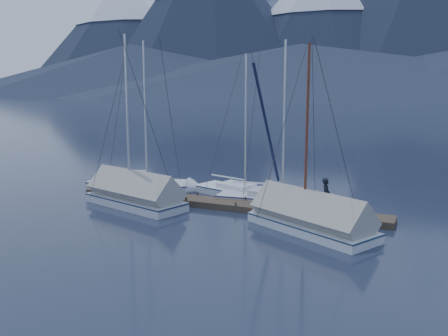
{
  "coord_description": "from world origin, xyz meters",
  "views": [
    {
      "loc": [
        10.44,
        -21.29,
        6.57
      ],
      "look_at": [
        0.0,
        2.0,
        2.2
      ],
      "focal_mm": 38.0,
      "sensor_mm": 36.0,
      "label": 1
    }
  ],
  "objects_px": {
    "sailboat_open_left": "(155,186)",
    "person": "(326,195)",
    "sailboat_covered_near": "(302,219)",
    "sailboat_open_mid": "(252,196)",
    "sailboat_covered_far": "(128,196)",
    "sailboat_open_right": "(292,202)"
  },
  "relations": [
    {
      "from": "sailboat_open_mid",
      "to": "sailboat_open_right",
      "type": "height_order",
      "value": "sailboat_open_right"
    },
    {
      "from": "sailboat_open_mid",
      "to": "sailboat_covered_near",
      "type": "height_order",
      "value": "sailboat_covered_near"
    },
    {
      "from": "sailboat_open_mid",
      "to": "sailboat_open_right",
      "type": "distance_m",
      "value": 2.69
    },
    {
      "from": "sailboat_open_right",
      "to": "person",
      "type": "xyz_separation_m",
      "value": [
        2.33,
        -2.03,
        1.04
      ]
    },
    {
      "from": "sailboat_open_right",
      "to": "sailboat_covered_far",
      "type": "relative_size",
      "value": 0.97
    },
    {
      "from": "sailboat_open_right",
      "to": "sailboat_covered_near",
      "type": "xyz_separation_m",
      "value": [
        1.7,
        -4.24,
        0.3
      ]
    },
    {
      "from": "sailboat_covered_far",
      "to": "sailboat_open_mid",
      "type": "bearing_deg",
      "value": 36.26
    },
    {
      "from": "sailboat_open_mid",
      "to": "sailboat_covered_near",
      "type": "bearing_deg",
      "value": -47.96
    },
    {
      "from": "person",
      "to": "sailboat_covered_far",
      "type": "bearing_deg",
      "value": 91.67
    },
    {
      "from": "sailboat_open_left",
      "to": "sailboat_open_mid",
      "type": "height_order",
      "value": "sailboat_open_left"
    },
    {
      "from": "sailboat_open_mid",
      "to": "sailboat_open_right",
      "type": "relative_size",
      "value": 0.93
    },
    {
      "from": "sailboat_open_left",
      "to": "sailboat_open_right",
      "type": "height_order",
      "value": "sailboat_open_left"
    },
    {
      "from": "sailboat_open_left",
      "to": "person",
      "type": "bearing_deg",
      "value": -12.13
    },
    {
      "from": "sailboat_open_left",
      "to": "sailboat_covered_near",
      "type": "height_order",
      "value": "sailboat_open_left"
    },
    {
      "from": "sailboat_covered_far",
      "to": "person",
      "type": "height_order",
      "value": "sailboat_covered_far"
    },
    {
      "from": "sailboat_open_right",
      "to": "sailboat_covered_near",
      "type": "distance_m",
      "value": 4.58
    },
    {
      "from": "sailboat_covered_near",
      "to": "person",
      "type": "distance_m",
      "value": 2.41
    },
    {
      "from": "sailboat_covered_far",
      "to": "sailboat_covered_near",
      "type": "bearing_deg",
      "value": -3.06
    },
    {
      "from": "sailboat_open_right",
      "to": "sailboat_covered_near",
      "type": "height_order",
      "value": "sailboat_open_right"
    },
    {
      "from": "sailboat_covered_near",
      "to": "sailboat_open_left",
      "type": "bearing_deg",
      "value": 156.85
    },
    {
      "from": "sailboat_open_right",
      "to": "person",
      "type": "bearing_deg",
      "value": -41.1
    },
    {
      "from": "sailboat_open_mid",
      "to": "person",
      "type": "bearing_deg",
      "value": -27.63
    }
  ]
}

